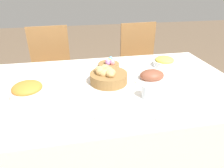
{
  "coord_description": "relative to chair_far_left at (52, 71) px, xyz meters",
  "views": [
    {
      "loc": [
        -0.22,
        -1.22,
        1.39
      ],
      "look_at": [
        -0.0,
        -0.08,
        0.79
      ],
      "focal_mm": 32.0,
      "sensor_mm": 36.0,
      "label": 1
    }
  ],
  "objects": [
    {
      "name": "fork",
      "position": [
        0.31,
        -1.24,
        0.24
      ],
      "size": [
        0.02,
        0.19,
        0.0
      ],
      "rotation": [
        0.0,
        0.0,
        -0.08
      ],
      "color": "silver",
      "rests_on": "dining_table"
    },
    {
      "name": "carrot_bowl",
      "position": [
        -0.04,
        -0.94,
        0.28
      ],
      "size": [
        0.21,
        0.21,
        0.1
      ],
      "color": "white",
      "rests_on": "dining_table"
    },
    {
      "name": "egg_basket",
      "position": [
        0.53,
        -0.57,
        0.27
      ],
      "size": [
        0.17,
        0.17,
        0.08
      ],
      "color": "olive",
      "rests_on": "dining_table"
    },
    {
      "name": "ground_plane",
      "position": [
        0.49,
        -0.86,
        -0.52
      ],
      "size": [
        12.0,
        12.0,
        0.0
      ],
      "primitive_type": "plane",
      "color": "brown"
    },
    {
      "name": "butter_dish",
      "position": [
        0.18,
        -1.02,
        0.25
      ],
      "size": [
        0.11,
        0.07,
        0.03
      ],
      "color": "white",
      "rests_on": "dining_table"
    },
    {
      "name": "ham_platter",
      "position": [
        0.79,
        -0.85,
        0.26
      ],
      "size": [
        0.27,
        0.19,
        0.08
      ],
      "color": "white",
      "rests_on": "dining_table"
    },
    {
      "name": "bread_basket",
      "position": [
        0.47,
        -0.84,
        0.29
      ],
      "size": [
        0.26,
        0.26,
        0.12
      ],
      "color": "olive",
      "rests_on": "dining_table"
    },
    {
      "name": "dinner_plate",
      "position": [
        0.46,
        -1.24,
        0.24
      ],
      "size": [
        0.25,
        0.25,
        0.01
      ],
      "color": "white",
      "rests_on": "dining_table"
    },
    {
      "name": "chair_far_left",
      "position": [
        0.0,
        0.0,
        0.0
      ],
      "size": [
        0.45,
        0.45,
        0.98
      ],
      "rotation": [
        0.0,
        0.0,
        0.07
      ],
      "color": "olive",
      "rests_on": "ground"
    },
    {
      "name": "dining_table",
      "position": [
        0.49,
        -0.86,
        -0.14
      ],
      "size": [
        1.8,
        1.06,
        0.75
      ],
      "color": "white",
      "rests_on": "ground"
    },
    {
      "name": "drinking_cup",
      "position": [
        0.68,
        -1.09,
        0.28
      ],
      "size": [
        0.08,
        0.08,
        0.08
      ],
      "color": "silver",
      "rests_on": "dining_table"
    },
    {
      "name": "pineapple_bowl",
      "position": [
        0.99,
        -0.63,
        0.27
      ],
      "size": [
        0.18,
        0.18,
        0.08
      ],
      "color": "silver",
      "rests_on": "dining_table"
    },
    {
      "name": "chair_far_right",
      "position": [
        1.0,
        -0.0,
        0.0
      ],
      "size": [
        0.45,
        0.45,
        0.98
      ],
      "rotation": [
        0.0,
        0.0,
        0.07
      ],
      "color": "olive",
      "rests_on": "ground"
    },
    {
      "name": "knife",
      "position": [
        0.61,
        -1.24,
        0.24
      ],
      "size": [
        0.02,
        0.19,
        0.0
      ],
      "rotation": [
        0.0,
        0.0,
        -0.08
      ],
      "color": "silver",
      "rests_on": "dining_table"
    },
    {
      "name": "spoon",
      "position": [
        0.64,
        -1.24,
        0.24
      ],
      "size": [
        0.02,
        0.19,
        0.0
      ],
      "rotation": [
        0.0,
        0.0,
        0.08
      ],
      "color": "silver",
      "rests_on": "dining_table"
    }
  ]
}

